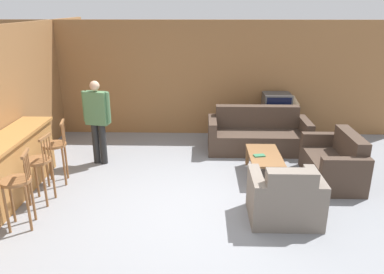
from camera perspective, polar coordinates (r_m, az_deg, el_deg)
ground_plane at (r=5.71m, az=0.75°, el=-10.97°), size 24.00×24.00×0.00m
wall_back at (r=8.67m, az=1.12°, el=8.85°), size 9.40×0.08×2.60m
wall_left at (r=7.24m, az=-25.98°, el=4.75°), size 0.08×8.60×2.60m
bar_counter at (r=6.38m, az=-26.69°, el=-4.87°), size 0.55×2.75×0.98m
bar_chair_near at (r=5.55m, az=-24.98°, el=-6.92°), size 0.47×0.47×1.09m
bar_chair_mid at (r=6.11m, az=-22.26°, el=-4.14°), size 0.42×0.42×1.09m
bar_chair_far at (r=6.69m, az=-20.04°, el=-1.84°), size 0.47×0.47×1.09m
couch_far at (r=7.94m, az=9.97°, el=0.22°), size 2.06×0.84×0.90m
armchair_near at (r=5.48m, az=13.99°, el=-9.21°), size 0.98×0.80×0.87m
loveseat_right at (r=6.92m, az=20.88°, el=-3.79°), size 0.77×1.37×0.86m
coffee_table at (r=6.73m, az=11.00°, el=-3.11°), size 0.56×1.07×0.41m
tv_unit at (r=8.74m, az=12.50°, el=1.50°), size 1.07×0.54×0.54m
tv at (r=8.59m, az=12.76°, el=4.83°), size 0.60×0.52×0.51m
book_on_table at (r=6.62m, az=10.22°, el=-2.80°), size 0.21×0.15×0.02m
table_lamp at (r=8.65m, az=15.20°, el=5.41°), size 0.30×0.30×0.48m
person_by_window at (r=7.20m, az=-14.24°, el=2.83°), size 0.54×0.25×1.61m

